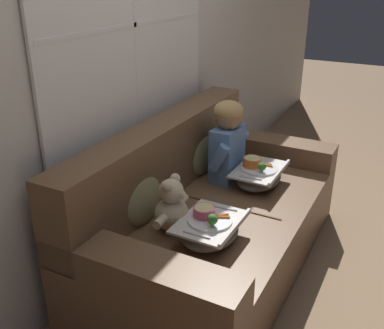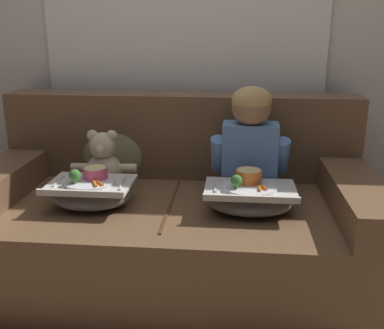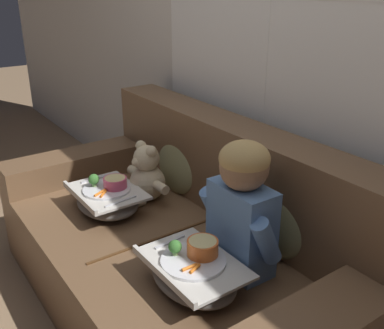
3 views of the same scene
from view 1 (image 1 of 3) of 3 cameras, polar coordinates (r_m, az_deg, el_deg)
name	(u,v)px [view 1 (image 1 of 3)]	position (r m, az deg, el deg)	size (l,w,h in m)	color
ground_plane	(217,261)	(2.93, 3.19, -12.18)	(14.00, 14.00, 0.00)	#8E7051
wall_back_with_window	(129,45)	(2.70, -8.04, 14.82)	(8.00, 0.08, 2.60)	beige
couch	(208,217)	(2.79, 2.00, -6.74)	(1.90, 1.00, 0.87)	brown
throw_pillow_behind_child	(200,148)	(3.05, 1.01, 2.14)	(0.38, 0.18, 0.39)	#898456
throw_pillow_behind_teddy	(139,192)	(2.48, -6.70, -3.43)	(0.38, 0.18, 0.39)	#898456
child_figure	(228,137)	(2.93, 4.58, 3.53)	(0.38, 0.19, 0.53)	#5B84BC
teddy_bear	(172,208)	(2.40, -2.54, -5.50)	(0.33, 0.23, 0.31)	beige
lap_tray_child	(259,175)	(2.94, 8.45, -1.35)	(0.41, 0.28, 0.19)	slate
lap_tray_teddy	(210,229)	(2.34, 2.26, -8.13)	(0.38, 0.30, 0.19)	slate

